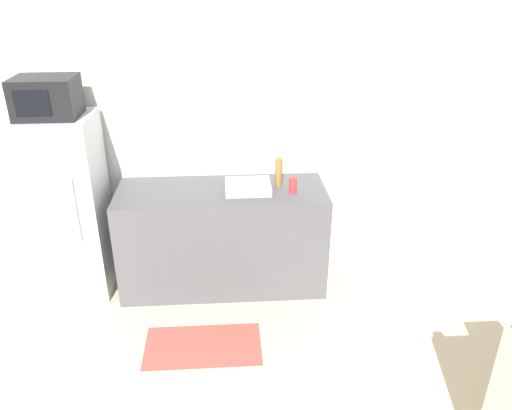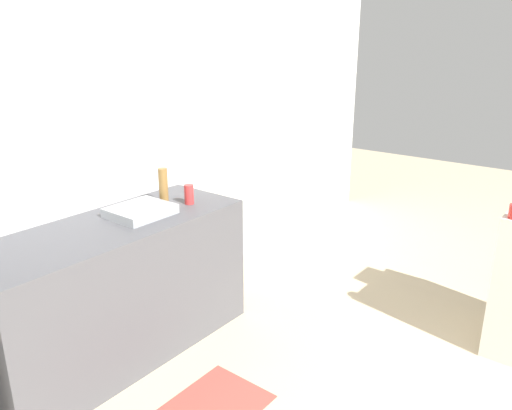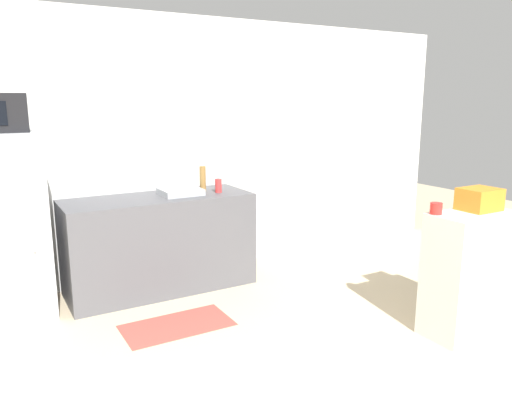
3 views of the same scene
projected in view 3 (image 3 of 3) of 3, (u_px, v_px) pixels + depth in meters
wall_back at (125, 151)px, 4.80m from camera, size 8.00×0.06×2.60m
refrigerator at (6, 227)px, 4.07m from camera, size 0.61×0.59×1.54m
counter at (160, 243)px, 4.73m from camera, size 1.74×0.66×0.90m
sink_basin at (181, 192)px, 4.73m from camera, size 0.37×0.33×0.06m
bottle_tall at (203, 179)px, 4.89m from camera, size 0.06×0.06×0.25m
bottle_short at (218, 186)px, 4.83m from camera, size 0.06×0.06×0.13m
shelf_cabinet at (469, 274)px, 3.82m from camera, size 0.69×0.37×0.96m
basket at (479, 199)px, 3.79m from camera, size 0.29×0.23×0.17m
jar at (436, 208)px, 3.67m from camera, size 0.09×0.09×0.08m
kitchen_rug at (177, 325)px, 4.03m from camera, size 0.87×0.47×0.01m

